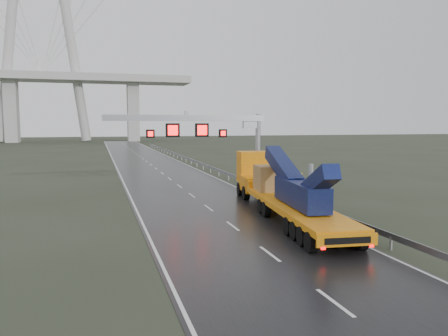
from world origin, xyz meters
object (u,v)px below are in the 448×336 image
object	(u,v)px
exit_sign_pair	(295,181)
striped_barrier	(244,182)
sign_gantry	(209,131)
heavy_haul_truck	(276,186)

from	to	relation	value
exit_sign_pair	striped_barrier	distance (m)	8.25
sign_gantry	striped_barrier	distance (m)	6.55
heavy_haul_truck	striped_barrier	distance (m)	11.73
exit_sign_pair	striped_barrier	size ratio (longest dim) A/B	2.07
striped_barrier	heavy_haul_truck	bearing A→B (deg)	-85.06
sign_gantry	exit_sign_pair	xyz separation A→B (m)	(5.63, -6.56, -4.03)
exit_sign_pair	striped_barrier	xyz separation A→B (m)	(-1.74, 8.00, -1.04)
heavy_haul_truck	exit_sign_pair	xyz separation A→B (m)	(3.22, 3.56, -0.22)
heavy_haul_truck	striped_barrier	world-z (taller)	heavy_haul_truck
sign_gantry	exit_sign_pair	bearing A→B (deg)	-49.37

